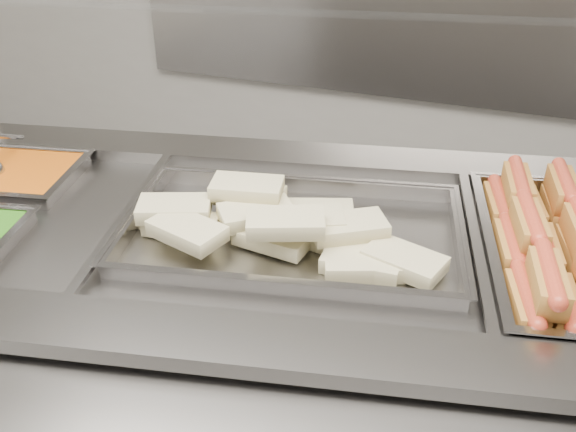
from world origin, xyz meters
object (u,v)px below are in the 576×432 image
(steam_counter, at_px, (268,380))
(pan_hotdogs, at_px, (573,265))
(sneeze_guard, at_px, (279,20))
(pan_wraps, at_px, (293,236))

(steam_counter, height_order, pan_hotdogs, pan_hotdogs)
(sneeze_guard, relative_size, pan_hotdogs, 2.76)
(pan_hotdogs, height_order, pan_wraps, same)
(pan_hotdogs, bearing_deg, pan_wraps, -168.67)
(steam_counter, relative_size, sneeze_guard, 1.20)
(pan_hotdogs, distance_m, pan_wraps, 0.62)
(steam_counter, bearing_deg, sneeze_guard, 101.34)
(steam_counter, distance_m, sneeze_guard, 0.93)
(sneeze_guard, xyz_separation_m, pan_hotdogs, (0.72, -0.10, -0.45))
(steam_counter, height_order, pan_wraps, pan_wraps)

